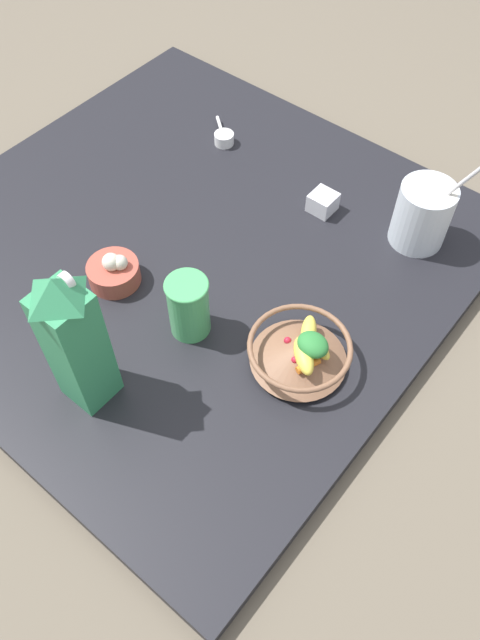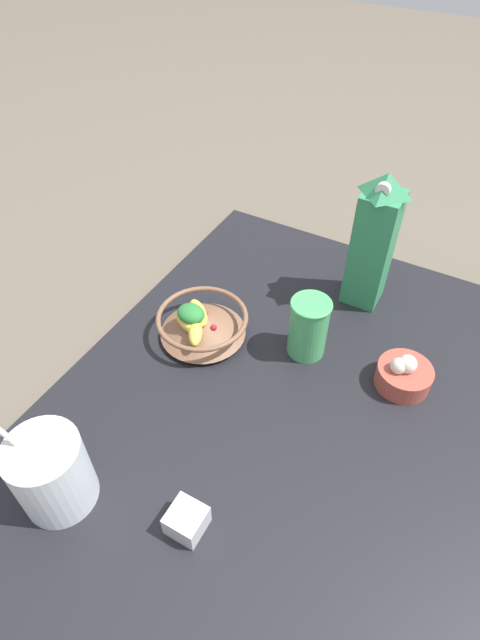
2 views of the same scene
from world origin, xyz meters
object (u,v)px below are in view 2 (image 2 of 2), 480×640
object	(u,v)px
garlic_bowl	(403,375)
drinking_cup	(308,326)
yogurt_tub	(50,470)
fruit_bowl	(201,323)
spice_jar	(187,521)
milk_carton	(374,241)

from	to	relation	value
garlic_bowl	drinking_cup	bearing A→B (deg)	-177.32
yogurt_tub	drinking_cup	xyz separation A→B (m)	(0.21, 0.46, -0.01)
fruit_bowl	garlic_bowl	size ratio (longest dim) A/B	1.81
drinking_cup	fruit_bowl	bearing A→B (deg)	-161.71
yogurt_tub	spice_jar	bearing A→B (deg)	14.97
fruit_bowl	garlic_bowl	world-z (taller)	fruit_bowl
spice_jar	garlic_bowl	xyz separation A→B (m)	(0.20, 0.42, 0.01)
drinking_cup	spice_jar	bearing A→B (deg)	-91.41
garlic_bowl	fruit_bowl	bearing A→B (deg)	-169.10
fruit_bowl	yogurt_tub	world-z (taller)	yogurt_tub
garlic_bowl	spice_jar	bearing A→B (deg)	-115.54
fruit_bowl	spice_jar	xyz separation A→B (m)	(0.19, -0.34, -0.02)
yogurt_tub	garlic_bowl	distance (m)	0.62
drinking_cup	garlic_bowl	xyz separation A→B (m)	(0.19, 0.01, -0.04)
yogurt_tub	drinking_cup	distance (m)	0.51
yogurt_tub	milk_carton	bearing A→B (deg)	69.34
milk_carton	yogurt_tub	xyz separation A→B (m)	(-0.25, -0.67, -0.07)
yogurt_tub	spice_jar	world-z (taller)	yogurt_tub
milk_carton	yogurt_tub	size ratio (longest dim) A/B	1.11
spice_jar	fruit_bowl	bearing A→B (deg)	119.04
yogurt_tub	garlic_bowl	bearing A→B (deg)	49.84
yogurt_tub	garlic_bowl	xyz separation A→B (m)	(0.40, 0.47, -0.05)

